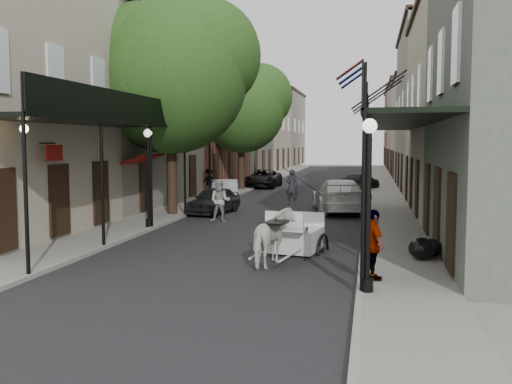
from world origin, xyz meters
The scene contains 24 objects.
ground centered at (0.00, 0.00, 0.00)m, with size 140.00×140.00×0.00m, color gray.
road centered at (0.00, 20.00, 0.01)m, with size 8.00×90.00×0.01m, color black.
sidewalk_left centered at (-5.00, 20.00, 0.06)m, with size 2.20×90.00×0.12m, color gray.
sidewalk_right centered at (5.00, 20.00, 0.06)m, with size 2.20×90.00×0.12m, color gray.
building_row_left centered at (-8.60, 30.00, 5.25)m, with size 5.00×80.00×10.50m, color #ADA08A.
building_row_right centered at (8.60, 30.00, 5.25)m, with size 5.00×80.00×10.50m, color gray.
gallery_left centered at (-4.79, 6.98, 4.05)m, with size 2.20×18.05×4.88m.
gallery_right centered at (4.79, 6.98, 4.05)m, with size 2.20×18.05×4.88m.
tree_near centered at (-4.20, 10.18, 6.49)m, with size 7.31×6.80×9.63m.
tree_far centered at (-4.25, 24.18, 5.84)m, with size 6.45×6.00×8.61m.
lamppost_right_near centered at (4.10, -2.00, 2.05)m, with size 0.32×0.32×3.71m.
lamppost_left centered at (-4.10, 6.00, 2.05)m, with size 0.32×0.32×3.71m.
lamppost_right_far centered at (4.10, 18.00, 2.05)m, with size 0.32×0.32×3.71m.
horse centered at (1.63, 0.64, 0.77)m, with size 0.83×1.82×1.54m, color silver.
carriage centered at (2.05, 3.00, 1.00)m, with size 1.80×2.46×2.57m.
pedestrian_walking centered at (-2.00, 8.59, 0.89)m, with size 0.86×0.67×1.77m, color #A2A199.
pedestrian_sidewalk_left centered at (-5.80, 20.10, 0.89)m, with size 1.00×0.57×1.55m, color gray.
pedestrian_sidewalk_right centered at (4.22, -0.93, 0.95)m, with size 0.97×0.41×1.66m, color gray.
car_left_near centered at (-3.02, 11.24, 0.62)m, with size 1.48×3.67×1.25m, color black.
car_left_mid centered at (-3.60, 15.59, 0.65)m, with size 1.37×3.93×1.30m, color #A2A2A7.
car_left_far centered at (-3.60, 26.87, 0.67)m, with size 2.22×4.81×1.34m, color black.
car_right_near centered at (2.68, 12.97, 0.79)m, with size 2.21×5.43×1.58m, color silver.
car_right_far centered at (3.46, 25.90, 0.65)m, with size 1.54×3.83×1.31m, color black.
trash_bags centered at (5.67, 1.86, 0.41)m, with size 0.98×1.13×0.61m.
Camera 1 is at (4.13, -14.29, 3.33)m, focal length 40.00 mm.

